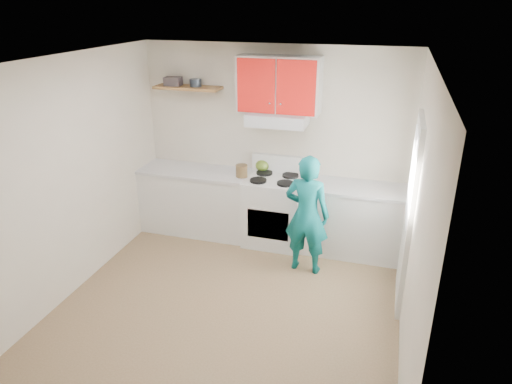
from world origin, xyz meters
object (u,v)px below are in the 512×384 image
(kettle, at_px, (262,165))
(crock, at_px, (242,172))
(stove, at_px, (274,211))
(tin, at_px, (196,83))
(person, at_px, (307,215))

(kettle, distance_m, crock, 0.36)
(stove, distance_m, tin, 2.00)
(stove, bearing_deg, kettle, 133.37)
(stove, bearing_deg, crock, -174.42)
(crock, relative_size, person, 0.13)
(kettle, xyz_separation_m, crock, (-0.20, -0.29, -0.01))
(stove, distance_m, kettle, 0.64)
(stove, height_order, person, person)
(crock, xyz_separation_m, person, (0.99, -0.54, -0.25))
(kettle, height_order, crock, crock)
(tin, distance_m, person, 2.30)
(tin, relative_size, kettle, 0.83)
(stove, xyz_separation_m, crock, (-0.44, -0.04, 0.53))
(stove, distance_m, person, 0.85)
(stove, height_order, crock, crock)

